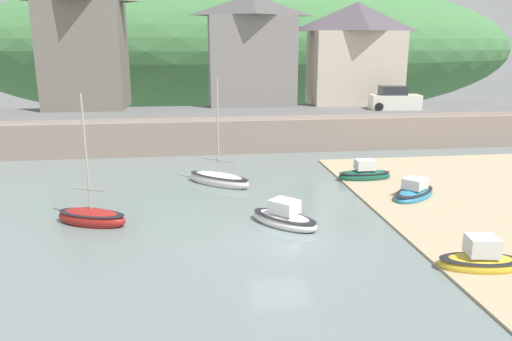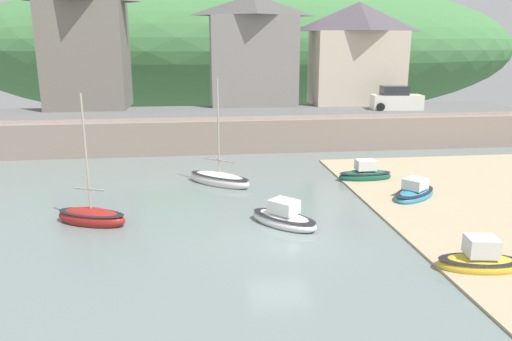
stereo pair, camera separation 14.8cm
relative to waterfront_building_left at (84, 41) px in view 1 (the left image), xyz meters
name	(u,v)px [view 1 (the left image)]	position (x,y,z in m)	size (l,w,h in m)	color
quay_seawall	(238,132)	(12.06, -7.70, -6.57)	(48.00, 9.40, 2.40)	gray
hillside_backdrop	(242,49)	(16.42, 30.00, -0.96)	(80.00, 44.00, 19.90)	#437A42
waterfront_building_left	(84,41)	(0.00, 0.00, 0.00)	(6.76, 6.09, 10.88)	slate
waterfront_building_centre	(252,50)	(14.06, 0.00, -0.74)	(7.72, 4.31, 9.40)	gray
waterfront_building_right	(356,53)	(23.44, 0.00, -0.99)	(8.29, 4.64, 8.88)	beige
sailboat_blue_trim	(414,193)	(19.78, -20.93, -7.62)	(3.33, 3.07, 1.25)	teal
rowboat_small_beached	(92,217)	(4.15, -22.49, -7.61)	(3.48, 2.40, 5.91)	maroon
sailboat_nearest_shore	(364,175)	(18.47, -17.21, -7.58)	(3.12, 1.20, 1.41)	#17533F
motorboat_with_cabin	(219,179)	(10.05, -17.02, -7.61)	(3.83, 3.41, 6.09)	white
sailboat_far_left	(480,261)	(18.45, -28.97, -7.59)	(3.07, 1.71, 1.40)	gold
fishing_boat_green	(284,218)	(12.50, -23.76, -7.61)	(3.23, 3.27, 1.31)	white
parked_car_near_slipway	(394,100)	(25.46, -4.50, -4.72)	(4.25, 2.11, 1.95)	white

